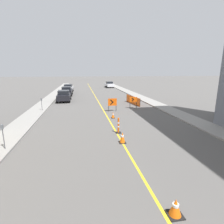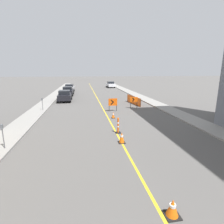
{
  "view_description": "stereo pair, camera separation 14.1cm",
  "coord_description": "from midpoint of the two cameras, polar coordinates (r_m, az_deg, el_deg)",
  "views": [
    {
      "loc": [
        -2.39,
        6.36,
        4.33
      ],
      "look_at": [
        0.07,
        20.27,
        1.0
      ],
      "focal_mm": 28.0,
      "sensor_mm": 36.0,
      "label": 1
    },
    {
      "loc": [
        -2.25,
        6.34,
        4.33
      ],
      "look_at": [
        0.07,
        20.27,
        1.0
      ],
      "focal_mm": 28.0,
      "sensor_mm": 36.0,
      "label": 2
    }
  ],
  "objects": [
    {
      "name": "sidewalk_right",
      "position": [
        30.15,
        8.71,
        4.98
      ],
      "size": [
        1.94,
        69.22,
        0.12
      ],
      "color": "gray",
      "rests_on": "ground_plane"
    },
    {
      "name": "lane_stripe",
      "position": [
        28.68,
        -5.3,
        4.54
      ],
      "size": [
        0.12,
        69.22,
        0.01
      ],
      "color": "gold",
      "rests_on": "ground_plane"
    },
    {
      "name": "parked_car_curb_mid",
      "position": [
        32.61,
        -14.66,
        6.63
      ],
      "size": [
        1.94,
        4.32,
        1.59
      ],
      "rotation": [
        0.0,
        0.0,
        -0.01
      ],
      "color": "black",
      "rests_on": "ground_plane"
    },
    {
      "name": "traffic_cone_fourth",
      "position": [
        16.39,
        0.1,
        -1.02
      ],
      "size": [
        0.35,
        0.35,
        0.58
      ],
      "color": "black",
      "rests_on": "ground_plane"
    },
    {
      "name": "sidewalk_left",
      "position": [
        29.01,
        -19.86,
        4.02
      ],
      "size": [
        1.94,
        69.22,
        0.12
      ],
      "color": "gray",
      "rests_on": "ground_plane"
    },
    {
      "name": "delineator_post_rear",
      "position": [
        12.46,
        1.78,
        -4.73
      ],
      "size": [
        0.38,
        0.38,
        1.13
      ],
      "color": "black",
      "rests_on": "ground_plane"
    },
    {
      "name": "arrow_barricade_secondary",
      "position": [
        20.76,
        6.78,
        3.84
      ],
      "size": [
        0.93,
        0.12,
        1.33
      ],
      "rotation": [
        0.0,
        0.0,
        0.06
      ],
      "color": "#EF560C",
      "rests_on": "ground_plane"
    },
    {
      "name": "parked_car_opposite_side",
      "position": [
        47.16,
        -1.0,
        8.98
      ],
      "size": [
        2.02,
        4.39,
        1.59
      ],
      "rotation": [
        0.0,
        0.0,
        0.05
      ],
      "color": "silver",
      "rests_on": "ground_plane"
    },
    {
      "name": "traffic_cone_third",
      "position": [
        10.86,
        3.05,
        -8.32
      ],
      "size": [
        0.42,
        0.42,
        0.69
      ],
      "color": "black",
      "rests_on": "ground_plane"
    },
    {
      "name": "safety_mesh_fence",
      "position": [
        23.6,
        6.65,
        3.88
      ],
      "size": [
        0.61,
        4.36,
        1.03
      ],
      "rotation": [
        0.0,
        0.0,
        1.7
      ],
      "color": "#EF560C",
      "rests_on": "ground_plane"
    },
    {
      "name": "parking_meter_near_curb",
      "position": [
        11.27,
        -32.44,
        -5.43
      ],
      "size": [
        0.12,
        0.11,
        1.42
      ],
      "color": "#4C4C51",
      "rests_on": "sidewalk_left"
    },
    {
      "name": "traffic_cone_second",
      "position": [
        6.34,
        19.34,
        -27.33
      ],
      "size": [
        0.47,
        0.47,
        0.57
      ],
      "color": "black",
      "rests_on": "ground_plane"
    },
    {
      "name": "parking_meter_far_curb",
      "position": [
        20.49,
        -22.22,
        3.15
      ],
      "size": [
        0.12,
        0.11,
        1.35
      ],
      "color": "#4C4C51",
      "rests_on": "sidewalk_left"
    },
    {
      "name": "parked_car_curb_near",
      "position": [
        26.55,
        -15.59,
        5.14
      ],
      "size": [
        1.95,
        4.36,
        1.59
      ],
      "rotation": [
        0.0,
        0.0,
        0.04
      ],
      "color": "black",
      "rests_on": "ground_plane"
    },
    {
      "name": "arrow_barricade_primary",
      "position": [
        19.02,
        -0.08,
        3.1
      ],
      "size": [
        0.96,
        0.12,
        1.42
      ],
      "rotation": [
        0.0,
        0.0,
        0.06
      ],
      "color": "#EF560C",
      "rests_on": "ground_plane"
    },
    {
      "name": "parked_car_curb_far",
      "position": [
        38.42,
        -14.13,
        7.61
      ],
      "size": [
        2.0,
        4.38,
        1.59
      ],
      "rotation": [
        0.0,
        0.0,
        -0.05
      ],
      "color": "#B7B7BC",
      "rests_on": "ground_plane"
    }
  ]
}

